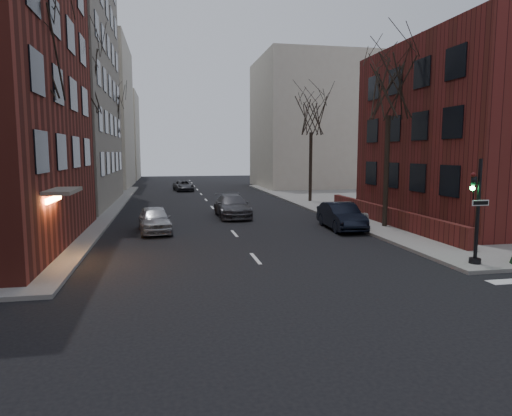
{
  "coord_description": "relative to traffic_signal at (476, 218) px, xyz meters",
  "views": [
    {
      "loc": [
        -3.56,
        -6.17,
        4.38
      ],
      "look_at": [
        0.21,
        12.96,
        2.0
      ],
      "focal_mm": 32.0,
      "sensor_mm": 36.0,
      "label": 1
    }
  ],
  "objects": [
    {
      "name": "car_lane_far",
      "position": [
        -9.6,
        37.36,
        -1.32
      ],
      "size": [
        2.46,
        4.44,
        1.17
      ],
      "primitive_type": "imported",
      "rotation": [
        0.0,
        0.0,
        0.12
      ],
      "color": "#3E3E43",
      "rests_on": "ground"
    },
    {
      "name": "tree_right_a",
      "position": [
        0.86,
        9.01,
        6.12
      ],
      "size": [
        3.96,
        3.96,
        9.72
      ],
      "color": "#2D231C",
      "rests_on": "sidewalk_far_right"
    },
    {
      "name": "tree_left_c",
      "position": [
        -16.74,
        31.01,
        6.12
      ],
      "size": [
        3.96,
        3.96,
        9.72
      ],
      "color": "#2D231C",
      "rests_on": "sidewalk_far_left"
    },
    {
      "name": "tree_left_a",
      "position": [
        -16.74,
        5.01,
        6.56
      ],
      "size": [
        4.18,
        4.18,
        10.26
      ],
      "color": "#2D231C",
      "rests_on": "sidewalk_far_left"
    },
    {
      "name": "building_distant_lb",
      "position": [
        -20.94,
        63.01,
        5.09
      ],
      "size": [
        10.0,
        12.0,
        14.0
      ],
      "primitive_type": "cube",
      "color": "beige",
      "rests_on": "ground"
    },
    {
      "name": "streetlamp_far",
      "position": [
        -16.14,
        33.01,
        2.33
      ],
      "size": [
        0.36,
        0.36,
        6.28
      ],
      "color": "black",
      "rests_on": "sidewalk_far_left"
    },
    {
      "name": "streetlamp_near",
      "position": [
        -16.14,
        13.01,
        2.33
      ],
      "size": [
        0.36,
        0.36,
        6.28
      ],
      "color": "black",
      "rests_on": "sidewalk_far_left"
    },
    {
      "name": "tree_left_b",
      "position": [
        -16.74,
        17.01,
        7.0
      ],
      "size": [
        4.4,
        4.4,
        10.8
      ],
      "color": "#2D231C",
      "rests_on": "sidewalk_far_left"
    },
    {
      "name": "tree_right_b",
      "position": [
        0.86,
        23.01,
        5.68
      ],
      "size": [
        3.74,
        3.74,
        9.18
      ],
      "color": "#2D231C",
      "rests_on": "sidewalk_far_right"
    },
    {
      "name": "car_lane_gray",
      "position": [
        -7.14,
        15.37,
        -1.16
      ],
      "size": [
        2.15,
        5.19,
        1.5
      ],
      "primitive_type": "imported",
      "rotation": [
        0.0,
        0.0,
        0.01
      ],
      "color": "#47464C",
      "rests_on": "ground"
    },
    {
      "name": "sandwich_board",
      "position": [
        -0.64,
        8.49,
        -1.33
      ],
      "size": [
        0.39,
        0.54,
        0.86
      ],
      "primitive_type": "cube",
      "rotation": [
        0.0,
        0.0,
        -0.01
      ],
      "color": "silver",
      "rests_on": "sidewalk_far_right"
    },
    {
      "name": "building_right_brick",
      "position": [
        8.56,
        10.01,
        3.59
      ],
      "size": [
        12.0,
        14.0,
        11.0
      ],
      "primitive_type": "cube",
      "color": "maroon",
      "rests_on": "ground"
    },
    {
      "name": "car_lane_silver",
      "position": [
        -12.18,
        10.28,
        -1.19
      ],
      "size": [
        2.06,
        4.32,
        1.43
      ],
      "primitive_type": "imported",
      "rotation": [
        0.0,
        0.0,
        0.09
      ],
      "color": "#A3A4A8",
      "rests_on": "ground"
    },
    {
      "name": "building_distant_ra",
      "position": [
        7.06,
        41.01,
        6.09
      ],
      "size": [
        14.0,
        14.0,
        16.0
      ],
      "primitive_type": "cube",
      "color": "beige",
      "rests_on": "ground"
    },
    {
      "name": "building_distant_la",
      "position": [
        -22.94,
        46.01,
        7.09
      ],
      "size": [
        14.0,
        16.0,
        18.0
      ],
      "primitive_type": "cube",
      "color": "beige",
      "rests_on": "ground"
    },
    {
      "name": "traffic_signal",
      "position": [
        0.0,
        0.0,
        0.0
      ],
      "size": [
        0.76,
        0.44,
        4.0
      ],
      "color": "black",
      "rests_on": "sidewalk_far_right"
    },
    {
      "name": "parked_sedan",
      "position": [
        -1.74,
        9.19,
        -1.15
      ],
      "size": [
        1.81,
        4.69,
        1.52
      ],
      "primitive_type": "imported",
      "rotation": [
        0.0,
        0.0,
        -0.04
      ],
      "color": "black",
      "rests_on": "ground"
    },
    {
      "name": "low_wall_right",
      "position": [
        1.36,
        10.01,
        -1.26
      ],
      "size": [
        0.35,
        16.0,
        1.0
      ],
      "primitive_type": "cube",
      "color": "maroon",
      "rests_on": "sidewalk_far_right"
    }
  ]
}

